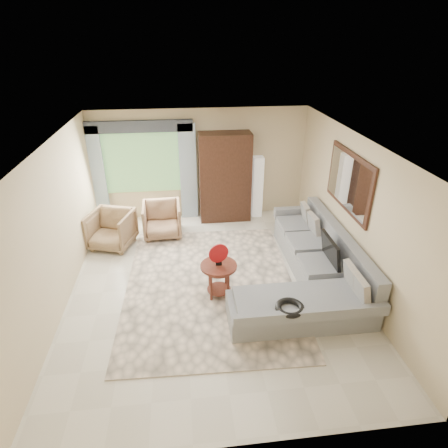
{
  "coord_description": "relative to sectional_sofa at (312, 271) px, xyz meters",
  "views": [
    {
      "loc": [
        -0.45,
        -5.53,
        4.1
      ],
      "look_at": [
        0.25,
        0.35,
        1.05
      ],
      "focal_mm": 30.0,
      "sensor_mm": 36.0,
      "label": 1
    }
  ],
  "objects": [
    {
      "name": "armchair_right",
      "position": [
        -2.72,
        2.18,
        0.1
      ],
      "size": [
        0.85,
        0.87,
        0.76
      ],
      "primitive_type": "imported",
      "rotation": [
        0.0,
        0.0,
        0.04
      ],
      "color": "#936F50",
      "rests_on": "ground"
    },
    {
      "name": "ground",
      "position": [
        -1.78,
        0.18,
        -0.28
      ],
      "size": [
        6.0,
        6.0,
        0.0
      ],
      "primitive_type": "plane",
      "color": "silver",
      "rests_on": "ground"
    },
    {
      "name": "potted_plant",
      "position": [
        -4.13,
        2.53,
        -0.01
      ],
      "size": [
        0.56,
        0.51,
        0.55
      ],
      "primitive_type": "imported",
      "rotation": [
        0.0,
        0.0,
        0.18
      ],
      "color": "#999999",
      "rests_on": "ground"
    },
    {
      "name": "floor_lamp",
      "position": [
        -0.43,
        2.96,
        0.47
      ],
      "size": [
        0.24,
        0.24,
        1.5
      ],
      "primitive_type": "cube",
      "color": "silver",
      "rests_on": "ground"
    },
    {
      "name": "coffee_table",
      "position": [
        -1.7,
        -0.13,
        0.04
      ],
      "size": [
        0.62,
        0.62,
        0.62
      ],
      "rotation": [
        0.0,
        0.0,
        -0.19
      ],
      "color": "#481C13",
      "rests_on": "ground"
    },
    {
      "name": "red_disc",
      "position": [
        -1.7,
        -0.13,
        0.57
      ],
      "size": [
        0.34,
        0.1,
        0.34
      ],
      "primitive_type": "cylinder",
      "rotation": [
        1.57,
        0.0,
        0.23
      ],
      "color": "#A41014",
      "rests_on": "coffee_table"
    },
    {
      "name": "armchair_left",
      "position": [
        -3.77,
        1.82,
        0.11
      ],
      "size": [
        1.06,
        1.07,
        0.78
      ],
      "primitive_type": "imported",
      "rotation": [
        0.0,
        0.0,
        -0.3
      ],
      "color": "#987953",
      "rests_on": "ground"
    },
    {
      "name": "armoire",
      "position": [
        -1.23,
        2.9,
        0.77
      ],
      "size": [
        1.2,
        0.55,
        2.1
      ],
      "primitive_type": "cube",
      "color": "black",
      "rests_on": "ground"
    },
    {
      "name": "curtain_left",
      "position": [
        -4.18,
        3.06,
        0.87
      ],
      "size": [
        0.4,
        0.08,
        2.3
      ],
      "primitive_type": "cube",
      "color": "#9EB7CC",
      "rests_on": "ground"
    },
    {
      "name": "window",
      "position": [
        -3.13,
        3.15,
        1.12
      ],
      "size": [
        1.8,
        0.04,
        1.4
      ],
      "primitive_type": "cube",
      "color": "#669E59",
      "rests_on": "wall_back"
    },
    {
      "name": "valance",
      "position": [
        -3.13,
        3.08,
        1.97
      ],
      "size": [
        2.4,
        0.12,
        0.26
      ],
      "primitive_type": "cube",
      "color": "#1E232D",
      "rests_on": "wall_back"
    },
    {
      "name": "wall_mirror",
      "position": [
        0.68,
        0.53,
        1.47
      ],
      "size": [
        0.05,
        1.7,
        1.05
      ],
      "color": "black",
      "rests_on": "wall_right"
    },
    {
      "name": "curtain_right",
      "position": [
        -2.08,
        3.06,
        0.87
      ],
      "size": [
        0.4,
        0.08,
        2.3
      ],
      "primitive_type": "cube",
      "color": "#9EB7CC",
      "rests_on": "ground"
    },
    {
      "name": "tv_screen",
      "position": [
        0.27,
        -0.05,
        0.44
      ],
      "size": [
        0.14,
        0.74,
        0.48
      ],
      "primitive_type": "cube",
      "rotation": [
        0.0,
        -0.17,
        0.0
      ],
      "color": "black",
      "rests_on": "sectional_sofa"
    },
    {
      "name": "area_rug",
      "position": [
        -1.83,
        0.19,
        -0.27
      ],
      "size": [
        3.13,
        4.1,
        0.02
      ],
      "primitive_type": "cube",
      "rotation": [
        0.0,
        0.0,
        -0.03
      ],
      "color": "#F8DEC4",
      "rests_on": "ground"
    },
    {
      "name": "garden_hose",
      "position": [
        -0.78,
        -1.24,
        0.26
      ],
      "size": [
        0.43,
        0.43,
        0.09
      ],
      "primitive_type": "torus",
      "color": "black",
      "rests_on": "sectional_sofa"
    },
    {
      "name": "sectional_sofa",
      "position": [
        0.0,
        0.0,
        0.0
      ],
      "size": [
        2.3,
        3.46,
        0.9
      ],
      "color": "gray",
      "rests_on": "ground"
    }
  ]
}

